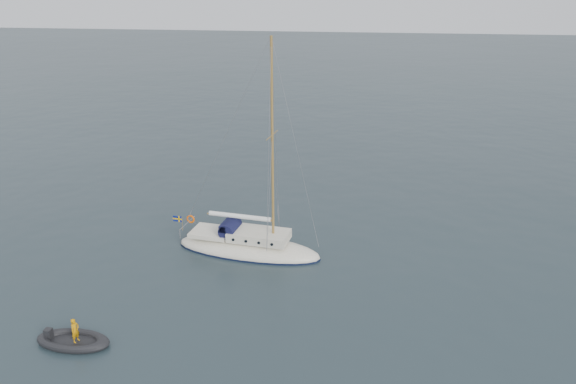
# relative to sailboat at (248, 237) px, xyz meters

# --- Properties ---
(ground) EXTENTS (300.00, 300.00, 0.00)m
(ground) POSITION_rel_sailboat_xyz_m (1.84, -0.63, -1.02)
(ground) COLOR black
(ground) RESTS_ON ground
(sailboat) EXTENTS (9.45, 2.83, 13.45)m
(sailboat) POSITION_rel_sailboat_xyz_m (0.00, 0.00, 0.00)
(sailboat) COLOR #EFE7CD
(sailboat) RESTS_ON ground
(dinghy) EXTENTS (2.44, 1.10, 0.35)m
(dinghy) POSITION_rel_sailboat_xyz_m (-3.13, 1.51, -0.86)
(dinghy) COLOR #444449
(dinghy) RESTS_ON ground
(rib) EXTENTS (3.50, 1.59, 1.37)m
(rib) POSITION_rel_sailboat_xyz_m (-5.99, -10.26, -0.80)
(rib) COLOR black
(rib) RESTS_ON ground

